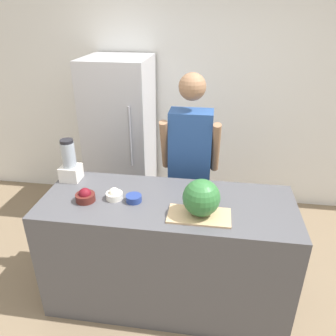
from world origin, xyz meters
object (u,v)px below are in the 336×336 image
(refrigerator, at_px, (122,139))
(person, at_px, (190,167))
(bowl_cherries, at_px, (85,196))
(blender, at_px, (70,163))
(bowl_cream, at_px, (114,195))
(bowl_small_blue, at_px, (134,198))
(watermelon, at_px, (201,198))

(refrigerator, distance_m, person, 1.03)
(bowl_cherries, relative_size, blender, 0.41)
(person, height_order, bowl_cream, person)
(bowl_small_blue, distance_m, blender, 0.64)
(refrigerator, height_order, bowl_cream, refrigerator)
(refrigerator, relative_size, person, 1.01)
(watermelon, relative_size, bowl_small_blue, 2.18)
(watermelon, relative_size, bowl_cherries, 1.78)
(watermelon, bearing_deg, bowl_small_blue, 167.62)
(watermelon, distance_m, bowl_cream, 0.66)
(person, bearing_deg, watermelon, -79.89)
(bowl_cherries, xyz_separation_m, bowl_cream, (0.20, 0.06, -0.00))
(person, relative_size, bowl_cherries, 12.28)
(watermelon, height_order, bowl_cream, watermelon)
(person, height_order, blender, person)
(bowl_cherries, distance_m, bowl_cream, 0.21)
(watermelon, xyz_separation_m, bowl_cream, (-0.64, 0.12, -0.10))
(blender, bearing_deg, bowl_cream, -28.92)
(bowl_cream, bearing_deg, refrigerator, 103.59)
(watermelon, xyz_separation_m, bowl_cherries, (-0.84, 0.06, -0.10))
(refrigerator, bearing_deg, blender, -96.09)
(refrigerator, xyz_separation_m, bowl_cherries, (0.12, -1.37, 0.10))
(watermelon, bearing_deg, blender, 161.38)
(refrigerator, relative_size, watermelon, 6.99)
(bowl_cream, relative_size, blender, 0.35)
(refrigerator, height_order, person, refrigerator)
(person, bearing_deg, refrigerator, 141.88)
(person, xyz_separation_m, blender, (-0.93, -0.44, 0.17))
(bowl_cream, bearing_deg, bowl_small_blue, -5.53)
(refrigerator, xyz_separation_m, bowl_small_blue, (0.47, -1.33, 0.08))
(refrigerator, bearing_deg, watermelon, -56.34)
(bowl_cream, distance_m, bowl_small_blue, 0.15)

